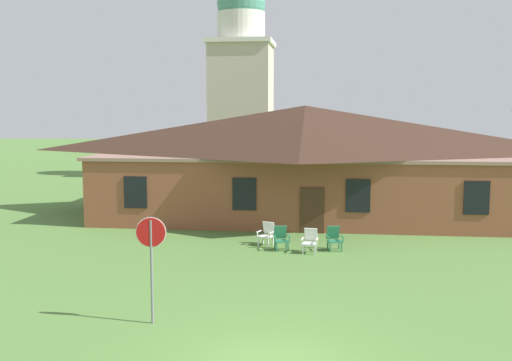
{
  "coord_description": "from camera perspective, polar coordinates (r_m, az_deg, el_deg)",
  "views": [
    {
      "loc": [
        1.15,
        -12.66,
        5.61
      ],
      "look_at": [
        -1.37,
        8.82,
        3.07
      ],
      "focal_mm": 42.32,
      "sensor_mm": 36.0,
      "label": 1
    }
  ],
  "objects": [
    {
      "name": "stop_sign",
      "position": [
        16.03,
        -9.88,
        -6.29
      ],
      "size": [
        0.8,
        0.1,
        2.85
      ],
      "color": "slate",
      "rests_on": "ground"
    },
    {
      "name": "lawn_chair_middle",
      "position": [
        24.53,
        7.38,
        -5.39
      ],
      "size": [
        0.73,
        0.77,
        0.96
      ],
      "color": "#28704C",
      "rests_on": "ground"
    },
    {
      "name": "dome_tower",
      "position": [
        49.28,
        -1.39,
        9.02
      ],
      "size": [
        5.18,
        5.18,
        16.85
      ],
      "color": "#BCB29E",
      "rests_on": "ground"
    },
    {
      "name": "brick_building",
      "position": [
        32.38,
        4.63,
        2.0
      ],
      "size": [
        21.51,
        10.4,
        5.84
      ],
      "color": "brown",
      "rests_on": "ground"
    },
    {
      "name": "lawn_chair_left_end",
      "position": [
        23.97,
        5.14,
        -5.64
      ],
      "size": [
        0.69,
        0.73,
        0.96
      ],
      "color": "silver",
      "rests_on": "ground"
    },
    {
      "name": "lawn_chair_near_door",
      "position": [
        24.4,
        2.38,
        -5.4
      ],
      "size": [
        0.74,
        0.78,
        0.96
      ],
      "color": "#28704C",
      "rests_on": "ground"
    },
    {
      "name": "lawn_chair_by_porch",
      "position": [
        25.23,
        1.04,
        -5.0
      ],
      "size": [
        0.77,
        0.82,
        0.96
      ],
      "color": "silver",
      "rests_on": "ground"
    }
  ]
}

